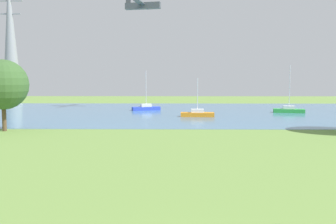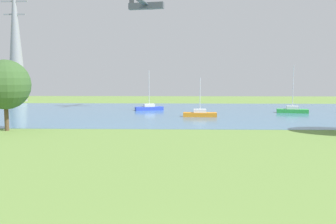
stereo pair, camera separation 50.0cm
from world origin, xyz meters
name	(u,v)px [view 2 (the right image)]	position (x,y,z in m)	size (l,w,h in m)	color
ground_plane	(175,142)	(0.00, 22.00, 0.00)	(160.00, 160.00, 0.00)	olive
water_surface	(177,112)	(0.00, 50.00, 0.01)	(140.00, 40.00, 0.02)	teal
sailboat_green	(292,110)	(18.48, 49.21, 0.47)	(5.00, 2.44, 7.61)	green
sailboat_blue	(149,108)	(-4.82, 53.28, 0.46)	(5.03, 2.85, 6.86)	blue
sailboat_orange	(200,114)	(3.36, 42.96, 0.45)	(4.84, 1.65, 5.61)	orange
tree_west_far	(5,85)	(-17.94, 28.46, 4.89)	(5.26, 5.26, 7.53)	brown
electricity_pylon	(15,39)	(-38.36, 76.75, 14.67)	(6.40, 4.40, 29.31)	gray
light_aircraft	(146,6)	(-5.63, 57.14, 18.46)	(6.49, 8.46, 2.10)	#4C5156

